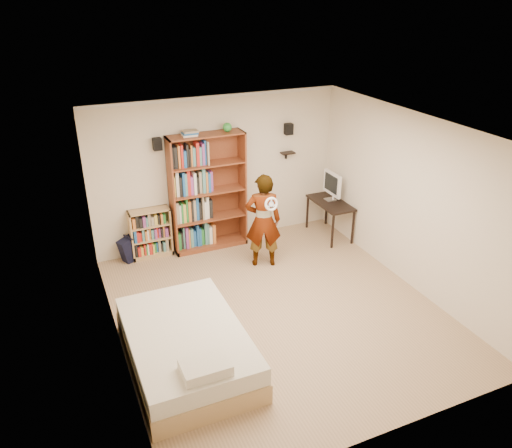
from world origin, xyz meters
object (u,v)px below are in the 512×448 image
Objects in this scene: computer_desk at (329,219)px; daybed at (186,342)px; tall_bookshelf at (208,193)px; low_bookshelf at (151,233)px; person at (263,221)px.

daybed is (-3.51, -2.41, -0.03)m from computer_desk.
tall_bookshelf is 2.08× the size of computer_desk.
low_bookshelf is 2.96m from daybed.
tall_bookshelf is at bearing -38.26° from person.
person is at bearing -57.74° from tall_bookshelf.
computer_desk is at bearing -9.37° from low_bookshelf.
tall_bookshelf is at bearing 66.00° from daybed.
daybed is at bearing -94.43° from low_bookshelf.
computer_desk is (3.29, -0.54, -0.10)m from low_bookshelf.
tall_bookshelf is 2.39m from computer_desk.
low_bookshelf reaches higher than daybed.
tall_bookshelf is 1.29× the size of person.
tall_bookshelf reaches higher than computer_desk.
person is at bearing -162.69° from computer_desk.
daybed is 1.31× the size of person.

